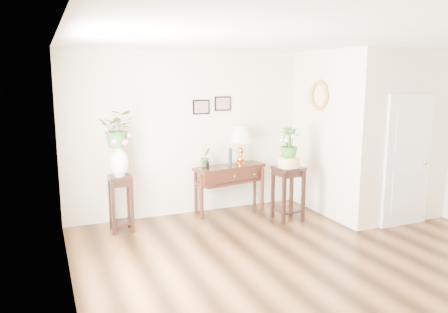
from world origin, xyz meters
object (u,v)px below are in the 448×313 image
plant_stand_a (121,204)px  plant_stand_b (288,193)px  table_lamp (241,145)px  console_table (229,189)px

plant_stand_a → plant_stand_b: plant_stand_b is taller
plant_stand_a → table_lamp: bearing=6.1°
table_lamp → plant_stand_b: table_lamp is taller
table_lamp → plant_stand_b: bearing=-54.8°
table_lamp → plant_stand_a: (-2.13, -0.23, -0.75)m
plant_stand_b → table_lamp: bearing=125.2°
table_lamp → plant_stand_b: 1.17m
table_lamp → plant_stand_a: size_ratio=0.78×
table_lamp → plant_stand_b: (0.52, -0.74, -0.74)m
console_table → table_lamp: table_lamp is taller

